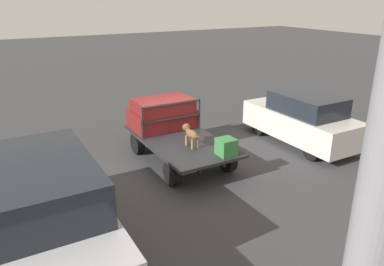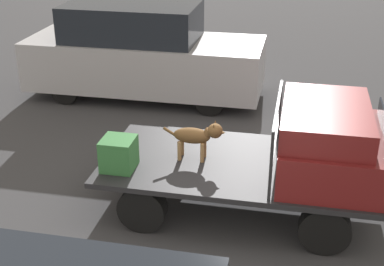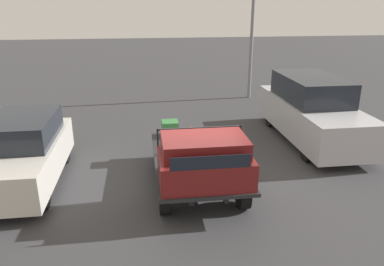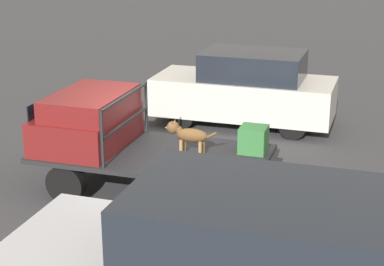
{
  "view_description": "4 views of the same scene",
  "coord_description": "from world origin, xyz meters",
  "px_view_note": "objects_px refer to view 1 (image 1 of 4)",
  "views": [
    {
      "loc": [
        -9.3,
        4.83,
        4.79
      ],
      "look_at": [
        -0.72,
        -0.01,
        1.16
      ],
      "focal_mm": 35.0,
      "sensor_mm": 36.0,
      "label": 1
    },
    {
      "loc": [
        0.72,
        -6.96,
        4.42
      ],
      "look_at": [
        -0.72,
        -0.01,
        1.16
      ],
      "focal_mm": 50.0,
      "sensor_mm": 36.0,
      "label": 2
    },
    {
      "loc": [
        8.53,
        -1.26,
        4.47
      ],
      "look_at": [
        -0.72,
        -0.01,
        1.16
      ],
      "focal_mm": 35.0,
      "sensor_mm": 36.0,
      "label": 3
    },
    {
      "loc": [
        -3.86,
        9.85,
        4.61
      ],
      "look_at": [
        -0.72,
        -0.01,
        1.16
      ],
      "focal_mm": 60.0,
      "sensor_mm": 36.0,
      "label": 4
    }
  ],
  "objects_px": {
    "dog": "(190,133)",
    "flatbed_truck": "(180,144)",
    "light_pole_near": "(383,198)",
    "cargo_crate": "(226,147)",
    "parked_pickup_far": "(45,212)",
    "parked_sedan": "(302,119)"
  },
  "relations": [
    {
      "from": "cargo_crate",
      "to": "parked_pickup_far",
      "type": "distance_m",
      "value": 4.91
    },
    {
      "from": "dog",
      "to": "parked_sedan",
      "type": "relative_size",
      "value": 0.23
    },
    {
      "from": "dog",
      "to": "cargo_crate",
      "type": "relative_size",
      "value": 2.03
    },
    {
      "from": "flatbed_truck",
      "to": "cargo_crate",
      "type": "xyz_separation_m",
      "value": [
        -1.68,
        -0.52,
        0.41
      ]
    },
    {
      "from": "cargo_crate",
      "to": "parked_pickup_far",
      "type": "relative_size",
      "value": 0.09
    },
    {
      "from": "cargo_crate",
      "to": "parked_sedan",
      "type": "height_order",
      "value": "parked_sedan"
    },
    {
      "from": "dog",
      "to": "flatbed_truck",
      "type": "bearing_deg",
      "value": 9.73
    },
    {
      "from": "parked_sedan",
      "to": "parked_pickup_far",
      "type": "xyz_separation_m",
      "value": [
        -2.08,
        8.56,
        0.16
      ]
    },
    {
      "from": "dog",
      "to": "parked_sedan",
      "type": "height_order",
      "value": "parked_sedan"
    },
    {
      "from": "cargo_crate",
      "to": "parked_pickup_far",
      "type": "height_order",
      "value": "parked_pickup_far"
    },
    {
      "from": "cargo_crate",
      "to": "parked_pickup_far",
      "type": "xyz_separation_m",
      "value": [
        -1.08,
        4.79,
        0.06
      ]
    },
    {
      "from": "dog",
      "to": "light_pole_near",
      "type": "xyz_separation_m",
      "value": [
        -8.12,
        3.88,
        3.1
      ]
    },
    {
      "from": "cargo_crate",
      "to": "parked_sedan",
      "type": "distance_m",
      "value": 3.91
    },
    {
      "from": "parked_pickup_far",
      "to": "light_pole_near",
      "type": "height_order",
      "value": "light_pole_near"
    },
    {
      "from": "dog",
      "to": "light_pole_near",
      "type": "height_order",
      "value": "light_pole_near"
    },
    {
      "from": "dog",
      "to": "cargo_crate",
      "type": "bearing_deg",
      "value": -145.56
    },
    {
      "from": "light_pole_near",
      "to": "dog",
      "type": "bearing_deg",
      "value": -25.53
    },
    {
      "from": "flatbed_truck",
      "to": "parked_pickup_far",
      "type": "height_order",
      "value": "parked_pickup_far"
    },
    {
      "from": "parked_pickup_far",
      "to": "light_pole_near",
      "type": "xyz_separation_m",
      "value": [
        -5.98,
        -0.4,
        3.2
      ]
    },
    {
      "from": "parked_pickup_far",
      "to": "parked_sedan",
      "type": "bearing_deg",
      "value": -79.48
    },
    {
      "from": "flatbed_truck",
      "to": "parked_sedan",
      "type": "distance_m",
      "value": 4.36
    },
    {
      "from": "light_pole_near",
      "to": "flatbed_truck",
      "type": "bearing_deg",
      "value": -23.86
    }
  ]
}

